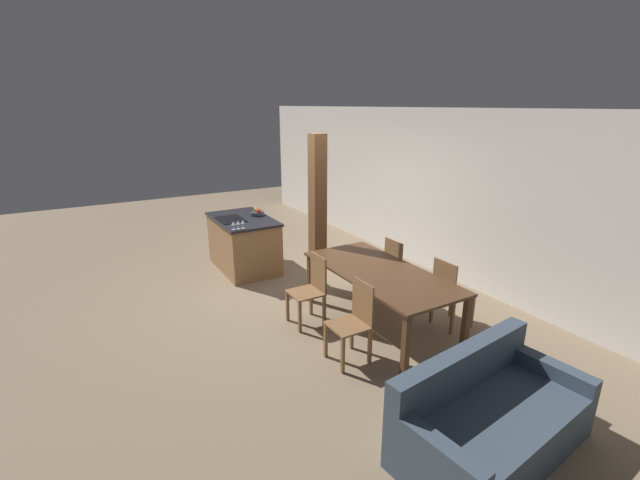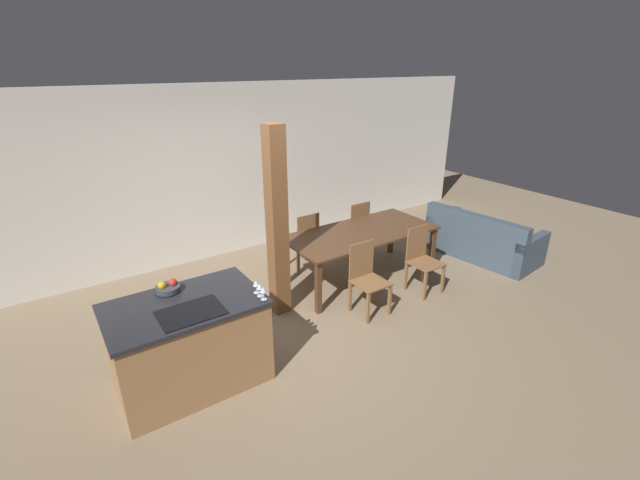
{
  "view_description": "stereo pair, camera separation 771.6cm",
  "coord_description": "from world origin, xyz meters",
  "px_view_note": "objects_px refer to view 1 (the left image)",
  "views": [
    {
      "loc": [
        5.49,
        -2.63,
        2.75
      ],
      "look_at": [
        0.6,
        0.2,
        0.95
      ],
      "focal_mm": 24.0,
      "sensor_mm": 36.0,
      "label": 1
    },
    {
      "loc": [
        -2.13,
        -3.81,
        2.98
      ],
      "look_at": [
        0.6,
        0.2,
        0.95
      ],
      "focal_mm": 24.0,
      "sensor_mm": 36.0,
      "label": 2
    }
  ],
  "objects_px": {
    "wine_glass_middle": "(238,223)",
    "dining_table": "(380,277)",
    "fruit_bowl": "(257,213)",
    "wine_glass_near": "(233,224)",
    "dining_chair_near_left": "(311,288)",
    "kitchen_island": "(244,243)",
    "dining_chair_far_right": "(449,292)",
    "dining_chair_far_left": "(399,268)",
    "couch": "(490,421)",
    "timber_post": "(318,215)",
    "wine_glass_far": "(243,222)",
    "dining_chair_near_right": "(354,320)"
  },
  "relations": [
    {
      "from": "wine_glass_middle",
      "to": "couch",
      "type": "distance_m",
      "value": 4.39
    },
    {
      "from": "wine_glass_middle",
      "to": "timber_post",
      "type": "bearing_deg",
      "value": 53.16
    },
    {
      "from": "fruit_bowl",
      "to": "couch",
      "type": "bearing_deg",
      "value": -0.15
    },
    {
      "from": "dining_table",
      "to": "dining_chair_near_left",
      "type": "xyz_separation_m",
      "value": [
        -0.49,
        -0.73,
        -0.19
      ]
    },
    {
      "from": "wine_glass_near",
      "to": "couch",
      "type": "relative_size",
      "value": 0.07
    },
    {
      "from": "wine_glass_middle",
      "to": "dining_table",
      "type": "distance_m",
      "value": 2.43
    },
    {
      "from": "wine_glass_far",
      "to": "dining_chair_near_right",
      "type": "relative_size",
      "value": 0.15
    },
    {
      "from": "dining_chair_near_left",
      "to": "timber_post",
      "type": "bearing_deg",
      "value": 145.51
    },
    {
      "from": "dining_chair_far_left",
      "to": "dining_chair_far_right",
      "type": "distance_m",
      "value": 0.99
    },
    {
      "from": "kitchen_island",
      "to": "wine_glass_far",
      "type": "xyz_separation_m",
      "value": [
        0.64,
        -0.22,
        0.56
      ]
    },
    {
      "from": "fruit_bowl",
      "to": "dining_chair_near_right",
      "type": "distance_m",
      "value": 3.37
    },
    {
      "from": "wine_glass_middle",
      "to": "wine_glass_far",
      "type": "relative_size",
      "value": 1.0
    },
    {
      "from": "wine_glass_near",
      "to": "timber_post",
      "type": "relative_size",
      "value": 0.06
    },
    {
      "from": "fruit_bowl",
      "to": "wine_glass_near",
      "type": "relative_size",
      "value": 1.76
    },
    {
      "from": "wine_glass_near",
      "to": "dining_chair_far_left",
      "type": "height_order",
      "value": "wine_glass_near"
    },
    {
      "from": "dining_chair_near_left",
      "to": "couch",
      "type": "relative_size",
      "value": 0.51
    },
    {
      "from": "dining_table",
      "to": "dining_chair_far_right",
      "type": "height_order",
      "value": "dining_chair_far_right"
    },
    {
      "from": "kitchen_island",
      "to": "couch",
      "type": "bearing_deg",
      "value": 3.3
    },
    {
      "from": "kitchen_island",
      "to": "dining_chair_far_left",
      "type": "relative_size",
      "value": 1.56
    },
    {
      "from": "dining_chair_far_right",
      "to": "fruit_bowl",
      "type": "bearing_deg",
      "value": 20.33
    },
    {
      "from": "dining_table",
      "to": "dining_chair_far_left",
      "type": "distance_m",
      "value": 0.9
    },
    {
      "from": "wine_glass_near",
      "to": "dining_table",
      "type": "relative_size",
      "value": 0.06
    },
    {
      "from": "kitchen_island",
      "to": "dining_chair_far_right",
      "type": "distance_m",
      "value": 3.61
    },
    {
      "from": "wine_glass_far",
      "to": "dining_chair_far_right",
      "type": "distance_m",
      "value": 3.21
    },
    {
      "from": "fruit_bowl",
      "to": "dining_chair_near_right",
      "type": "height_order",
      "value": "fruit_bowl"
    },
    {
      "from": "wine_glass_middle",
      "to": "wine_glass_far",
      "type": "bearing_deg",
      "value": 90.0
    },
    {
      "from": "dining_table",
      "to": "couch",
      "type": "bearing_deg",
      "value": -13.35
    },
    {
      "from": "dining_chair_near_right",
      "to": "kitchen_island",
      "type": "bearing_deg",
      "value": -178.91
    },
    {
      "from": "kitchen_island",
      "to": "wine_glass_middle",
      "type": "bearing_deg",
      "value": -24.95
    },
    {
      "from": "wine_glass_middle",
      "to": "dining_chair_near_left",
      "type": "distance_m",
      "value": 1.77
    },
    {
      "from": "wine_glass_near",
      "to": "couch",
      "type": "height_order",
      "value": "wine_glass_near"
    },
    {
      "from": "dining_chair_far_left",
      "to": "wine_glass_middle",
      "type": "bearing_deg",
      "value": 48.03
    },
    {
      "from": "fruit_bowl",
      "to": "wine_glass_far",
      "type": "bearing_deg",
      "value": -36.92
    },
    {
      "from": "wine_glass_middle",
      "to": "dining_chair_far_left",
      "type": "xyz_separation_m",
      "value": [
        1.64,
        1.83,
        -0.54
      ]
    },
    {
      "from": "couch",
      "to": "fruit_bowl",
      "type": "bearing_deg",
      "value": 83.42
    },
    {
      "from": "kitchen_island",
      "to": "wine_glass_middle",
      "type": "distance_m",
      "value": 0.9
    },
    {
      "from": "couch",
      "to": "timber_post",
      "type": "height_order",
      "value": "timber_post"
    },
    {
      "from": "fruit_bowl",
      "to": "dining_chair_near_left",
      "type": "bearing_deg",
      "value": -5.75
    },
    {
      "from": "wine_glass_far",
      "to": "dining_chair_far_right",
      "type": "relative_size",
      "value": 0.15
    },
    {
      "from": "wine_glass_middle",
      "to": "dining_chair_far_right",
      "type": "height_order",
      "value": "wine_glass_middle"
    },
    {
      "from": "dining_chair_near_left",
      "to": "dining_chair_far_left",
      "type": "relative_size",
      "value": 1.0
    },
    {
      "from": "couch",
      "to": "timber_post",
      "type": "relative_size",
      "value": 0.76
    },
    {
      "from": "kitchen_island",
      "to": "dining_chair_far_left",
      "type": "xyz_separation_m",
      "value": [
        2.29,
        1.53,
        0.02
      ]
    },
    {
      "from": "couch",
      "to": "wine_glass_near",
      "type": "bearing_deg",
      "value": 92.29
    },
    {
      "from": "wine_glass_far",
      "to": "timber_post",
      "type": "distance_m",
      "value": 1.18
    },
    {
      "from": "kitchen_island",
      "to": "wine_glass_near",
      "type": "height_order",
      "value": "wine_glass_near"
    },
    {
      "from": "wine_glass_middle",
      "to": "couch",
      "type": "xyz_separation_m",
      "value": [
        4.29,
        0.58,
        -0.74
      ]
    },
    {
      "from": "wine_glass_near",
      "to": "wine_glass_middle",
      "type": "height_order",
      "value": "same"
    },
    {
      "from": "fruit_bowl",
      "to": "wine_glass_middle",
      "type": "xyz_separation_m",
      "value": [
        0.69,
        -0.6,
        0.06
      ]
    },
    {
      "from": "wine_glass_near",
      "to": "timber_post",
      "type": "height_order",
      "value": "timber_post"
    }
  ]
}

